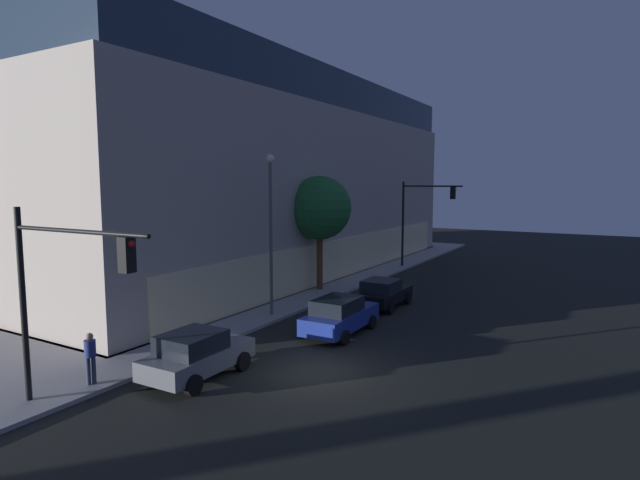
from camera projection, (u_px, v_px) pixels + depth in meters
ground_plane at (317, 372)px, 18.06m from camera, size 120.00×120.00×0.00m
modern_building at (234, 178)px, 40.35m from camera, size 39.55×20.51×14.32m
traffic_light_near_corner at (59, 278)px, 14.13m from camera, size 0.33×5.49×5.85m
traffic_light_far_corner at (420, 210)px, 39.32m from camera, size 0.64×4.83×6.68m
street_lamp_sidewalk at (271, 215)px, 25.00m from camera, size 0.44×0.44×7.93m
sidewalk_tree at (320, 208)px, 31.11m from camera, size 3.91×3.91×6.99m
pedestrian_waiting at (90, 354)px, 16.55m from camera, size 0.36×0.36×1.71m
car_grey at (196, 354)px, 17.48m from camera, size 4.07×2.15×1.65m
car_blue at (340, 315)px, 22.62m from camera, size 4.49×2.06×1.67m
car_black at (383, 293)px, 27.55m from camera, size 4.14×2.12×1.53m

